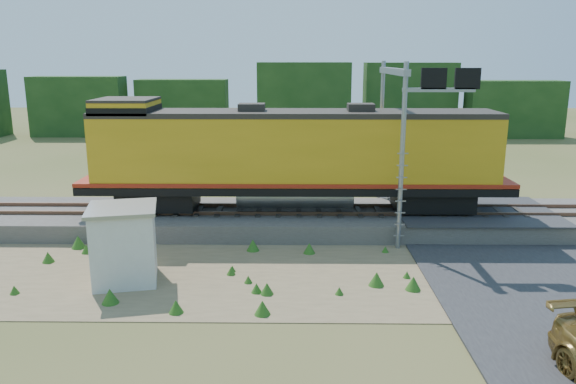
{
  "coord_description": "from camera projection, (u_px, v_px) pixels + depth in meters",
  "views": [
    {
      "loc": [
        -1.07,
        -18.51,
        7.53
      ],
      "look_at": [
        -1.35,
        3.0,
        2.4
      ],
      "focal_mm": 35.0,
      "sensor_mm": 36.0,
      "label": 1
    }
  ],
  "objects": [
    {
      "name": "tree_line_north",
      "position": [
        306.0,
        104.0,
        55.98
      ],
      "size": [
        130.0,
        3.0,
        6.5
      ],
      "color": "#193A15",
      "rests_on": "ground"
    },
    {
      "name": "shed",
      "position": [
        124.0,
        244.0,
        19.15
      ],
      "size": [
        2.69,
        2.69,
        2.68
      ],
      "rotation": [
        0.0,
        0.0,
        0.22
      ],
      "color": "silver",
      "rests_on": "ground"
    },
    {
      "name": "dirt_shoulder",
      "position": [
        269.0,
        272.0,
        20.24
      ],
      "size": [
        26.0,
        8.0,
        0.03
      ],
      "primitive_type": "cube",
      "color": "#8C7754",
      "rests_on": "ground"
    },
    {
      "name": "locomotive",
      "position": [
        289.0,
        155.0,
        24.8
      ],
      "size": [
        18.93,
        2.89,
        4.88
      ],
      "color": "black",
      "rests_on": "rails"
    },
    {
      "name": "signal_gantry",
      "position": [
        404.0,
        107.0,
        23.58
      ],
      "size": [
        2.94,
        6.2,
        7.43
      ],
      "color": "gray",
      "rests_on": "ground"
    },
    {
      "name": "weed_clumps",
      "position": [
        226.0,
        277.0,
        19.88
      ],
      "size": [
        15.0,
        6.2,
        0.56
      ],
      "primitive_type": null,
      "color": "#2D601B",
      "rests_on": "ground"
    },
    {
      "name": "ballast",
      "position": [
        318.0,
        220.0,
        25.48
      ],
      "size": [
        70.0,
        5.0,
        0.8
      ],
      "primitive_type": "cube",
      "color": "slate",
      "rests_on": "ground"
    },
    {
      "name": "rails",
      "position": [
        319.0,
        209.0,
        25.36
      ],
      "size": [
        70.0,
        1.54,
        0.16
      ],
      "color": "brown",
      "rests_on": "ballast"
    },
    {
      "name": "ground",
      "position": [
        325.0,
        278.0,
        19.73
      ],
      "size": [
        140.0,
        140.0,
        0.0
      ],
      "primitive_type": "plane",
      "color": "#475123",
      "rests_on": "ground"
    },
    {
      "name": "road",
      "position": [
        517.0,
        269.0,
        20.35
      ],
      "size": [
        7.0,
        66.0,
        0.86
      ],
      "color": "#38383A",
      "rests_on": "ground"
    }
  ]
}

